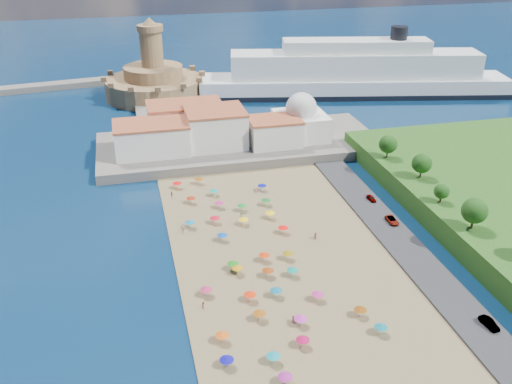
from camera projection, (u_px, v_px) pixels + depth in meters
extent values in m
plane|color=#071938|center=(265.00, 279.00, 119.69)|extent=(700.00, 700.00, 0.00)
cube|color=#59544C|center=(239.00, 145.00, 184.82)|extent=(90.00, 36.00, 3.00)
cube|color=#59544C|center=(162.00, 117.00, 210.86)|extent=(18.00, 70.00, 2.40)
cube|color=silver|center=(152.00, 139.00, 172.80)|extent=(22.00, 14.00, 9.00)
cube|color=silver|center=(215.00, 128.00, 178.31)|extent=(18.00, 16.00, 11.00)
cube|color=silver|center=(274.00, 132.00, 179.27)|extent=(16.00, 12.00, 8.00)
cube|color=silver|center=(185.00, 120.00, 187.32)|extent=(24.00, 14.00, 10.00)
cube|color=silver|center=(301.00, 126.00, 184.86)|extent=(16.00, 16.00, 8.00)
sphere|color=silver|center=(301.00, 108.00, 182.21)|extent=(10.00, 10.00, 10.00)
cylinder|color=silver|center=(302.00, 96.00, 180.54)|extent=(1.20, 1.20, 1.60)
cylinder|color=#A57D52|center=(155.00, 88.00, 235.80)|extent=(40.00, 40.00, 8.00)
cylinder|color=#A57D52|center=(153.00, 72.00, 232.94)|extent=(24.00, 24.00, 5.00)
cylinder|color=#A57D52|center=(151.00, 49.00, 228.75)|extent=(9.00, 9.00, 14.00)
cylinder|color=#A57D52|center=(150.00, 28.00, 225.13)|extent=(10.40, 10.40, 2.40)
cone|color=#A57D52|center=(149.00, 21.00, 223.94)|extent=(6.00, 6.00, 3.00)
cube|color=black|center=(353.00, 92.00, 240.24)|extent=(129.98, 44.61, 2.07)
cube|color=white|center=(353.00, 86.00, 239.01)|extent=(128.92, 44.02, 7.67)
cube|color=white|center=(355.00, 65.00, 235.06)|extent=(103.21, 35.55, 10.22)
cube|color=white|center=(356.00, 46.00, 231.68)|extent=(60.80, 23.66, 5.11)
cylinder|color=black|center=(399.00, 33.00, 229.95)|extent=(6.81, 6.81, 5.11)
cylinder|color=gray|center=(177.00, 185.00, 157.86)|extent=(0.07, 0.07, 2.00)
cone|color=red|center=(177.00, 182.00, 157.47)|extent=(2.50, 2.50, 0.60)
cylinder|color=gray|center=(266.00, 202.00, 148.68)|extent=(0.07, 0.07, 2.00)
cone|color=#147422|center=(266.00, 199.00, 148.28)|extent=(2.50, 2.50, 0.60)
cylinder|color=gray|center=(264.00, 257.00, 124.86)|extent=(0.07, 0.07, 2.00)
cone|color=red|center=(264.00, 254.00, 124.47)|extent=(2.50, 2.50, 0.60)
cylinder|color=gray|center=(250.00, 297.00, 112.00)|extent=(0.07, 0.07, 2.00)
cone|color=red|center=(250.00, 293.00, 111.60)|extent=(2.50, 2.50, 0.60)
cylinder|color=gray|center=(227.00, 362.00, 95.73)|extent=(0.07, 0.07, 2.00)
cone|color=#0E0B91|center=(227.00, 358.00, 95.33)|extent=(2.50, 2.50, 0.60)
cylinder|color=gray|center=(237.00, 270.00, 120.36)|extent=(0.07, 0.07, 2.00)
cone|color=orange|center=(237.00, 267.00, 119.96)|extent=(2.50, 2.50, 0.60)
cylinder|color=gray|center=(300.00, 321.00, 105.38)|extent=(0.07, 0.07, 2.00)
cone|color=#C129AA|center=(301.00, 317.00, 104.98)|extent=(2.50, 2.50, 0.60)
cylinder|color=gray|center=(285.00, 380.00, 92.22)|extent=(0.07, 0.07, 2.00)
cone|color=#9B2180|center=(285.00, 375.00, 91.82)|extent=(2.50, 2.50, 0.60)
cylinder|color=gray|center=(273.00, 359.00, 96.54)|extent=(0.07, 0.07, 2.00)
cone|color=teal|center=(273.00, 355.00, 96.14)|extent=(2.50, 2.50, 0.60)
cylinder|color=gray|center=(199.00, 181.00, 160.36)|extent=(0.07, 0.07, 2.00)
cone|color=#85480C|center=(199.00, 178.00, 159.96)|extent=(2.50, 2.50, 0.60)
cylinder|color=gray|center=(219.00, 205.00, 147.28)|extent=(0.07, 0.07, 2.00)
cone|color=#AF256A|center=(219.00, 202.00, 146.88)|extent=(2.50, 2.50, 0.60)
cylinder|color=gray|center=(262.00, 188.00, 156.61)|extent=(0.07, 0.07, 2.00)
cone|color=#0B1295|center=(262.00, 185.00, 156.21)|extent=(2.50, 2.50, 0.60)
cylinder|color=gray|center=(283.00, 230.00, 135.69)|extent=(0.07, 0.07, 2.00)
cone|color=#F6100A|center=(283.00, 227.00, 135.29)|extent=(2.50, 2.50, 0.60)
cylinder|color=gray|center=(191.00, 200.00, 149.70)|extent=(0.07, 0.07, 2.00)
cone|color=#9E250E|center=(191.00, 197.00, 149.30)|extent=(2.50, 2.50, 0.60)
cylinder|color=gray|center=(288.00, 256.00, 125.47)|extent=(0.07, 0.07, 2.00)
cone|color=#856D0C|center=(288.00, 252.00, 125.07)|extent=(2.50, 2.50, 0.60)
cylinder|color=gray|center=(190.00, 225.00, 138.02)|extent=(0.07, 0.07, 2.00)
cone|color=#10729A|center=(190.00, 221.00, 137.63)|extent=(2.50, 2.50, 0.60)
cylinder|color=gray|center=(318.00, 297.00, 112.09)|extent=(0.07, 0.07, 2.00)
cone|color=#BE287A|center=(318.00, 293.00, 111.69)|extent=(2.50, 2.50, 0.60)
cylinder|color=gray|center=(259.00, 316.00, 106.73)|extent=(0.07, 0.07, 2.00)
cone|color=#974E0D|center=(259.00, 312.00, 106.34)|extent=(2.50, 2.50, 0.60)
cylinder|color=gray|center=(270.00, 215.00, 142.33)|extent=(0.07, 0.07, 2.00)
cone|color=yellow|center=(270.00, 212.00, 141.93)|extent=(2.50, 2.50, 0.60)
cylinder|color=gray|center=(381.00, 330.00, 103.23)|extent=(0.07, 0.07, 2.00)
cone|color=#0D6C7A|center=(381.00, 326.00, 102.83)|extent=(2.50, 2.50, 0.60)
cylinder|color=gray|center=(276.00, 293.00, 113.23)|extent=(0.07, 0.07, 2.00)
cone|color=#0E6887|center=(276.00, 289.00, 112.84)|extent=(2.50, 2.50, 0.60)
cylinder|color=gray|center=(268.00, 273.00, 119.50)|extent=(0.07, 0.07, 2.00)
cone|color=#8B340C|center=(268.00, 269.00, 119.10)|extent=(2.50, 2.50, 0.60)
cylinder|color=gray|center=(360.00, 312.00, 107.75)|extent=(0.07, 0.07, 2.00)
cone|color=#7A3E0B|center=(360.00, 308.00, 107.35)|extent=(2.50, 2.50, 0.60)
cylinder|color=gray|center=(242.00, 208.00, 145.93)|extent=(0.07, 0.07, 2.00)
cone|color=#167C28|center=(242.00, 205.00, 145.54)|extent=(2.50, 2.50, 0.60)
cylinder|color=gray|center=(222.00, 338.00, 101.24)|extent=(0.07, 0.07, 2.00)
cone|color=#D25410|center=(222.00, 334.00, 100.84)|extent=(2.50, 2.50, 0.60)
cylinder|color=gray|center=(222.00, 237.00, 132.55)|extent=(0.07, 0.07, 2.00)
cone|color=#0C48A2|center=(222.00, 234.00, 132.15)|extent=(2.50, 2.50, 0.60)
cylinder|color=gray|center=(233.00, 266.00, 121.88)|extent=(0.07, 0.07, 2.00)
cone|color=#1A7E16|center=(233.00, 262.00, 121.48)|extent=(2.50, 2.50, 0.60)
cylinder|color=gray|center=(214.00, 193.00, 153.69)|extent=(0.07, 0.07, 2.00)
cone|color=#0F8A7E|center=(214.00, 190.00, 153.29)|extent=(2.50, 2.50, 0.60)
cylinder|color=gray|center=(215.00, 220.00, 139.99)|extent=(0.07, 0.07, 2.00)
cone|color=red|center=(215.00, 217.00, 139.59)|extent=(2.50, 2.50, 0.60)
cylinder|color=gray|center=(244.00, 222.00, 139.32)|extent=(0.07, 0.07, 2.00)
cone|color=yellow|center=(243.00, 218.00, 138.92)|extent=(2.50, 2.50, 0.60)
cylinder|color=gray|center=(303.00, 342.00, 100.19)|extent=(0.07, 0.07, 2.00)
cone|color=#A60D41|center=(303.00, 338.00, 99.79)|extent=(2.50, 2.50, 0.60)
cylinder|color=gray|center=(206.00, 292.00, 113.51)|extent=(0.07, 0.07, 2.00)
cone|color=#B92753|center=(206.00, 288.00, 113.11)|extent=(2.50, 2.50, 0.60)
cylinder|color=gray|center=(293.00, 273.00, 119.65)|extent=(0.07, 0.07, 2.00)
cone|color=#0E8370|center=(293.00, 269.00, 119.26)|extent=(2.50, 2.50, 0.60)
imported|color=tan|center=(241.00, 215.00, 142.85)|extent=(0.96, 0.95, 1.57)
imported|color=tan|center=(315.00, 236.00, 133.38)|extent=(1.68, 1.55, 1.87)
imported|color=tan|center=(256.00, 191.00, 155.25)|extent=(1.09, 1.14, 1.56)
imported|color=tan|center=(183.00, 230.00, 136.09)|extent=(1.28, 0.94, 1.76)
imported|color=tan|center=(172.00, 194.00, 153.08)|extent=(1.01, 1.11, 1.82)
imported|color=tan|center=(293.00, 318.00, 106.44)|extent=(0.92, 0.78, 1.59)
imported|color=tan|center=(204.00, 305.00, 110.12)|extent=(0.78, 0.90, 1.57)
imported|color=gray|center=(371.00, 198.00, 150.59)|extent=(1.69, 3.69, 1.23)
imported|color=gray|center=(489.00, 323.00, 104.65)|extent=(2.04, 4.52, 1.44)
imported|color=gray|center=(392.00, 220.00, 139.83)|extent=(2.36, 4.79, 1.31)
cylinder|color=#382314|center=(472.00, 222.00, 126.10)|extent=(0.50, 0.50, 3.21)
sphere|color=#14380F|center=(475.00, 211.00, 124.83)|extent=(5.78, 5.78, 5.78)
cylinder|color=#382314|center=(441.00, 198.00, 137.90)|extent=(0.50, 0.50, 2.10)
sphere|color=#14380F|center=(442.00, 191.00, 137.07)|extent=(3.77, 3.77, 3.77)
cylinder|color=#382314|center=(421.00, 172.00, 150.58)|extent=(0.50, 0.50, 2.93)
sphere|color=#14380F|center=(422.00, 163.00, 149.41)|extent=(5.27, 5.27, 5.27)
cylinder|color=#382314|center=(387.00, 153.00, 162.98)|extent=(0.50, 0.50, 2.92)
sphere|color=#14380F|center=(388.00, 144.00, 161.82)|extent=(5.26, 5.26, 5.26)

